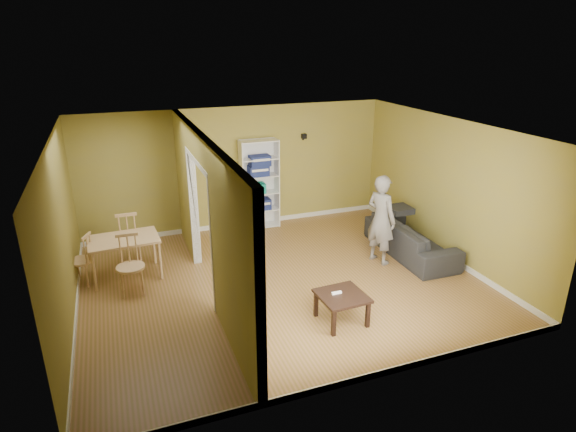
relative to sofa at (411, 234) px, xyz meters
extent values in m
plane|color=#996843|center=(-2.70, -0.20, -0.41)|extent=(6.50, 6.50, 0.00)
plane|color=white|center=(-2.70, -0.20, 2.19)|extent=(6.50, 6.50, 0.00)
plane|color=olive|center=(-2.70, 2.55, 0.89)|extent=(6.50, 0.00, 6.50)
plane|color=olive|center=(-2.70, -2.95, 0.89)|extent=(6.50, 0.00, 6.50)
plane|color=olive|center=(-5.95, -0.20, 0.89)|extent=(0.00, 5.50, 5.50)
plane|color=olive|center=(0.55, -0.20, 0.89)|extent=(0.00, 5.50, 5.50)
cube|color=black|center=(-1.20, 2.49, 1.49)|extent=(0.10, 0.10, 0.10)
imported|color=#2E2E30|center=(0.00, 0.00, 0.00)|extent=(2.19, 0.98, 0.83)
imported|color=slate|center=(-0.73, -0.08, 0.56)|extent=(0.85, 0.76, 1.95)
cube|color=white|center=(-2.67, 2.36, 0.55)|extent=(0.02, 0.35, 1.92)
cube|color=white|center=(-1.88, 2.36, 0.55)|extent=(0.02, 0.35, 1.92)
cube|color=white|center=(-2.27, 2.53, 0.55)|extent=(0.81, 0.02, 1.92)
cube|color=white|center=(-2.27, 2.36, -0.39)|extent=(0.77, 0.35, 0.02)
cube|color=white|center=(-2.27, 2.36, -0.02)|extent=(0.77, 0.35, 0.02)
cube|color=white|center=(-2.27, 2.36, 0.36)|extent=(0.77, 0.35, 0.02)
cube|color=white|center=(-2.27, 2.36, 0.74)|extent=(0.77, 0.35, 0.02)
cube|color=white|center=(-2.27, 2.36, 1.11)|extent=(0.77, 0.35, 0.02)
cube|color=white|center=(-2.27, 2.36, 1.49)|extent=(0.77, 0.35, 0.02)
cube|color=navy|center=(-2.27, 2.36, 0.11)|extent=(0.44, 0.29, 0.23)
cube|color=#127056|center=(-2.36, 2.36, 0.47)|extent=(0.40, 0.26, 0.21)
cube|color=navy|center=(-2.29, 2.36, 0.85)|extent=(0.42, 0.27, 0.21)
cube|color=#151D4E|center=(-2.25, 2.36, 1.08)|extent=(0.43, 0.28, 0.22)
cube|color=black|center=(-2.29, -1.65, 0.01)|extent=(0.66, 0.66, 0.04)
cube|color=black|center=(-2.56, -1.93, -0.21)|extent=(0.06, 0.06, 0.40)
cube|color=black|center=(-2.01, -1.93, -0.21)|extent=(0.06, 0.06, 0.40)
cube|color=black|center=(-2.56, -1.38, -0.21)|extent=(0.06, 0.06, 0.40)
cube|color=black|center=(-2.01, -1.38, -0.21)|extent=(0.06, 0.06, 0.40)
cube|color=white|center=(-2.35, -1.60, 0.04)|extent=(0.15, 0.04, 0.03)
cube|color=#D6B27F|center=(-5.15, 0.93, 0.29)|extent=(1.15, 0.77, 0.04)
cylinder|color=#D6B27F|center=(-5.67, 0.59, -0.07)|extent=(0.05, 0.05, 0.68)
cylinder|color=#D6B27F|center=(-4.62, 0.59, -0.07)|extent=(0.05, 0.05, 0.68)
cylinder|color=#D6B27F|center=(-5.67, 1.26, -0.07)|extent=(0.05, 0.05, 0.68)
cylinder|color=#D6B27F|center=(-4.62, 1.26, -0.07)|extent=(0.05, 0.05, 0.68)
camera|label=1|loc=(-5.15, -7.08, 3.53)|focal=30.00mm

